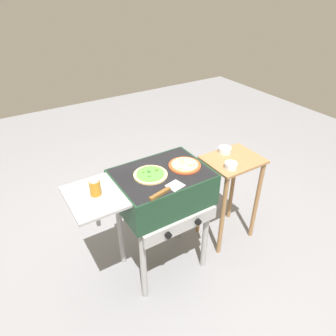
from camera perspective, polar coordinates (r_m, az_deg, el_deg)
The scene contains 9 objects.
ground_plane at distance 2.67m, azimuth -0.95°, elevation -17.25°, with size 8.00×8.00×0.00m, color gray.
grill at distance 2.14m, azimuth -1.40°, elevation -4.25°, with size 0.96×0.53×0.90m.
pizza_veggie at distance 2.03m, azimuth -3.28°, elevation -1.19°, with size 0.23×0.23×0.03m.
pizza_cheese at distance 2.13m, azimuth 3.16°, elevation 0.54°, with size 0.23×0.23×0.03m.
sauce_jar at distance 1.89m, azimuth -13.48°, elevation -3.48°, with size 0.07×0.07×0.11m.
spatula at distance 1.89m, azimuth -0.29°, elevation -4.19°, with size 0.27×0.11×0.02m.
prep_table at distance 2.59m, azimuth 11.53°, elevation -2.76°, with size 0.44×0.36×0.80m.
topping_bowl_near at distance 2.33m, azimuth 11.66°, elevation 0.42°, with size 0.10×0.10×0.04m.
topping_bowl_far at distance 2.53m, azimuth 10.57°, elevation 3.31°, with size 0.10×0.10×0.04m.
Camera 1 is at (-0.88, -1.48, 2.03)m, focal length 32.63 mm.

